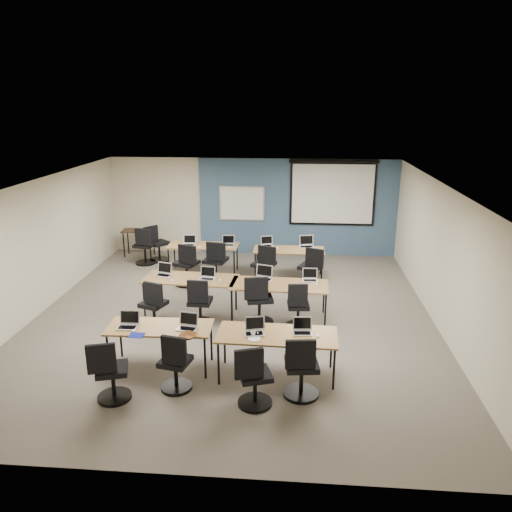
# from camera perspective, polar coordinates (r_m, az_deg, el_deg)

# --- Properties ---
(floor) EXTENTS (8.00, 9.00, 0.02)m
(floor) POSITION_cam_1_polar(r_m,az_deg,el_deg) (10.22, -2.61, -6.97)
(floor) COLOR #6B6354
(floor) RESTS_ON ground
(ceiling) EXTENTS (8.00, 9.00, 0.02)m
(ceiling) POSITION_cam_1_polar(r_m,az_deg,el_deg) (9.44, -2.83, 8.15)
(ceiling) COLOR white
(ceiling) RESTS_ON ground
(wall_back) EXTENTS (8.00, 0.04, 2.70)m
(wall_back) POSITION_cam_1_polar(r_m,az_deg,el_deg) (14.08, -0.37, 5.65)
(wall_back) COLOR beige
(wall_back) RESTS_ON ground
(wall_front) EXTENTS (8.00, 0.04, 2.70)m
(wall_front) POSITION_cam_1_polar(r_m,az_deg,el_deg) (5.66, -8.69, -13.16)
(wall_front) COLOR beige
(wall_front) RESTS_ON ground
(wall_left) EXTENTS (0.04, 9.00, 2.70)m
(wall_left) POSITION_cam_1_polar(r_m,az_deg,el_deg) (10.99, -23.88, 0.77)
(wall_left) COLOR beige
(wall_left) RESTS_ON ground
(wall_right) EXTENTS (0.04, 9.00, 2.70)m
(wall_right) POSITION_cam_1_polar(r_m,az_deg,el_deg) (10.06, 20.52, -0.28)
(wall_right) COLOR beige
(wall_right) RESTS_ON ground
(blue_accent_panel) EXTENTS (5.50, 0.04, 2.70)m
(blue_accent_panel) POSITION_cam_1_polar(r_m,az_deg,el_deg) (14.00, 4.74, 5.52)
(blue_accent_panel) COLOR #3D5977
(blue_accent_panel) RESTS_ON wall_back
(whiteboard) EXTENTS (1.28, 0.03, 0.98)m
(whiteboard) POSITION_cam_1_polar(r_m,az_deg,el_deg) (14.02, -1.63, 6.01)
(whiteboard) COLOR silver
(whiteboard) RESTS_ON wall_back
(projector_screen) EXTENTS (2.40, 0.10, 1.82)m
(projector_screen) POSITION_cam_1_polar(r_m,az_deg,el_deg) (13.87, 8.76, 7.52)
(projector_screen) COLOR black
(projector_screen) RESTS_ON wall_back
(training_table_front_left) EXTENTS (1.68, 0.70, 0.73)m
(training_table_front_left) POSITION_cam_1_polar(r_m,az_deg,el_deg) (8.27, -10.92, -8.21)
(training_table_front_left) COLOR olive
(training_table_front_left) RESTS_ON floor
(training_table_front_right) EXTENTS (1.87, 0.78, 0.73)m
(training_table_front_right) POSITION_cam_1_polar(r_m,az_deg,el_deg) (7.88, 2.41, -9.18)
(training_table_front_right) COLOR #A96A31
(training_table_front_right) RESTS_ON floor
(training_table_mid_left) EXTENTS (1.91, 0.80, 0.73)m
(training_table_mid_left) POSITION_cam_1_polar(r_m,az_deg,el_deg) (10.32, -7.50, -2.73)
(training_table_mid_left) COLOR #9E6A30
(training_table_mid_left) RESTS_ON floor
(training_table_mid_right) EXTENTS (1.94, 0.81, 0.73)m
(training_table_mid_right) POSITION_cam_1_polar(r_m,az_deg,el_deg) (9.91, 2.66, -3.45)
(training_table_mid_right) COLOR olive
(training_table_mid_right) RESTS_ON floor
(training_table_back_left) EXTENTS (1.76, 0.74, 0.73)m
(training_table_back_left) POSITION_cam_1_polar(r_m,az_deg,el_deg) (12.62, -6.06, 1.05)
(training_table_back_left) COLOR brown
(training_table_back_left) RESTS_ON floor
(training_table_back_right) EXTENTS (1.72, 0.72, 0.73)m
(training_table_back_right) POSITION_cam_1_polar(r_m,az_deg,el_deg) (12.21, 3.78, 0.54)
(training_table_back_right) COLOR brown
(training_table_back_right) RESTS_ON floor
(laptop_0) EXTENTS (0.32, 0.27, 0.25)m
(laptop_0) POSITION_cam_1_polar(r_m,az_deg,el_deg) (8.33, -14.39, -7.45)
(laptop_0) COLOR #A9A9B1
(laptop_0) RESTS_ON training_table_front_left
(mouse_0) EXTENTS (0.07, 0.10, 0.03)m
(mouse_0) POSITION_cam_1_polar(r_m,az_deg,el_deg) (8.17, -13.78, -8.27)
(mouse_0) COLOR white
(mouse_0) RESTS_ON training_table_front_left
(task_chair_0) EXTENTS (0.51, 0.50, 0.98)m
(task_chair_0) POSITION_cam_1_polar(r_m,az_deg,el_deg) (7.70, -16.33, -13.02)
(task_chair_0) COLOR black
(task_chair_0) RESTS_ON floor
(laptop_1) EXTENTS (0.31, 0.26, 0.24)m
(laptop_1) POSITION_cam_1_polar(r_m,az_deg,el_deg) (8.10, -7.80, -7.77)
(laptop_1) COLOR silver
(laptop_1) RESTS_ON training_table_front_left
(mouse_1) EXTENTS (0.06, 0.09, 0.03)m
(mouse_1) POSITION_cam_1_polar(r_m,az_deg,el_deg) (7.96, -7.56, -8.62)
(mouse_1) COLOR white
(mouse_1) RESTS_ON training_table_front_left
(task_chair_1) EXTENTS (0.48, 0.48, 0.96)m
(task_chair_1) POSITION_cam_1_polar(r_m,az_deg,el_deg) (7.73, -9.20, -12.43)
(task_chair_1) COLOR black
(task_chair_1) RESTS_ON floor
(laptop_2) EXTENTS (0.31, 0.27, 0.24)m
(laptop_2) POSITION_cam_1_polar(r_m,az_deg,el_deg) (7.87, -0.17, -8.38)
(laptop_2) COLOR #B9B8BE
(laptop_2) RESTS_ON training_table_front_right
(mouse_2) EXTENTS (0.08, 0.10, 0.03)m
(mouse_2) POSITION_cam_1_polar(r_m,az_deg,el_deg) (7.84, 0.19, -8.89)
(mouse_2) COLOR white
(mouse_2) RESTS_ON training_table_front_right
(task_chair_2) EXTENTS (0.52, 0.50, 0.99)m
(task_chair_2) POSITION_cam_1_polar(r_m,az_deg,el_deg) (7.28, -0.30, -14.13)
(task_chair_2) COLOR black
(task_chair_2) RESTS_ON floor
(laptop_3) EXTENTS (0.30, 0.26, 0.23)m
(laptop_3) POSITION_cam_1_polar(r_m,az_deg,el_deg) (7.91, 5.32, -8.32)
(laptop_3) COLOR #A7A7A8
(laptop_3) RESTS_ON training_table_front_right
(mouse_3) EXTENTS (0.06, 0.10, 0.03)m
(mouse_3) POSITION_cam_1_polar(r_m,az_deg,el_deg) (7.83, 7.07, -9.06)
(mouse_3) COLOR white
(mouse_3) RESTS_ON training_table_front_right
(task_chair_3) EXTENTS (0.53, 0.53, 1.01)m
(task_chair_3) POSITION_cam_1_polar(r_m,az_deg,el_deg) (7.50, 5.18, -13.06)
(task_chair_3) COLOR black
(task_chair_3) RESTS_ON floor
(laptop_4) EXTENTS (0.33, 0.28, 0.25)m
(laptop_4) POSITION_cam_1_polar(r_m,az_deg,el_deg) (10.55, -10.49, -1.84)
(laptop_4) COLOR #B6B6B6
(laptop_4) RESTS_ON training_table_mid_left
(mouse_4) EXTENTS (0.06, 0.09, 0.03)m
(mouse_4) POSITION_cam_1_polar(r_m,az_deg,el_deg) (10.20, -9.47, -2.76)
(mouse_4) COLOR white
(mouse_4) RESTS_ON training_table_mid_left
(task_chair_4) EXTENTS (0.51, 0.49, 0.98)m
(task_chair_4) POSITION_cam_1_polar(r_m,az_deg,el_deg) (9.79, -11.59, -5.89)
(task_chair_4) COLOR black
(task_chair_4) RESTS_ON floor
(laptop_5) EXTENTS (0.31, 0.26, 0.24)m
(laptop_5) POSITION_cam_1_polar(r_m,az_deg,el_deg) (10.21, -5.59, -2.29)
(laptop_5) COLOR #A5A5AA
(laptop_5) RESTS_ON training_table_mid_left
(mouse_5) EXTENTS (0.08, 0.11, 0.03)m
(mouse_5) POSITION_cam_1_polar(r_m,az_deg,el_deg) (10.10, -4.15, -2.75)
(mouse_5) COLOR white
(mouse_5) RESTS_ON training_table_mid_left
(task_chair_5) EXTENTS (0.49, 0.49, 0.98)m
(task_chair_5) POSITION_cam_1_polar(r_m,az_deg,el_deg) (9.77, -6.46, -5.69)
(task_chair_5) COLOR black
(task_chair_5) RESTS_ON floor
(laptop_6) EXTENTS (0.35, 0.30, 0.27)m
(laptop_6) POSITION_cam_1_polar(r_m,az_deg,el_deg) (10.16, 0.93, -2.26)
(laptop_6) COLOR silver
(laptop_6) RESTS_ON training_table_mid_right
(mouse_6) EXTENTS (0.06, 0.09, 0.03)m
(mouse_6) POSITION_cam_1_polar(r_m,az_deg,el_deg) (10.04, 1.66, -2.84)
(mouse_6) COLOR white
(mouse_6) RESTS_ON training_table_mid_right
(task_chair_6) EXTENTS (0.56, 0.56, 1.04)m
(task_chair_6) POSITION_cam_1_polar(r_m,az_deg,el_deg) (9.72, 0.30, -5.51)
(task_chair_6) COLOR black
(task_chair_6) RESTS_ON floor
(laptop_7) EXTENTS (0.30, 0.26, 0.23)m
(laptop_7) POSITION_cam_1_polar(r_m,az_deg,el_deg) (10.14, 6.18, -2.46)
(laptop_7) COLOR silver
(laptop_7) RESTS_ON training_table_mid_right
(mouse_7) EXTENTS (0.07, 0.11, 0.04)m
(mouse_7) POSITION_cam_1_polar(r_m,az_deg,el_deg) (9.91, 6.93, -3.24)
(mouse_7) COLOR white
(mouse_7) RESTS_ON training_table_mid_right
(task_chair_7) EXTENTS (0.46, 0.46, 0.95)m
(task_chair_7) POSITION_cam_1_polar(r_m,az_deg,el_deg) (9.63, 4.82, -6.07)
(task_chair_7) COLOR black
(task_chair_7) RESTS_ON floor
(laptop_8) EXTENTS (0.32, 0.27, 0.24)m
(laptop_8) POSITION_cam_1_polar(r_m,az_deg,el_deg) (12.65, -7.66, 1.54)
(laptop_8) COLOR #BABABD
(laptop_8) RESTS_ON training_table_back_left
(mouse_8) EXTENTS (0.08, 0.10, 0.03)m
(mouse_8) POSITION_cam_1_polar(r_m,az_deg,el_deg) (12.39, -6.46, 1.01)
(mouse_8) COLOR white
(mouse_8) RESTS_ON training_table_back_left
(task_chair_8) EXTENTS (0.59, 0.56, 1.04)m
(task_chair_8) POSITION_cam_1_polar(r_m,az_deg,el_deg) (11.87, -7.91, -1.37)
(task_chair_8) COLOR black
(task_chair_8) RESTS_ON floor
(laptop_9) EXTENTS (0.31, 0.27, 0.24)m
(laptop_9) POSITION_cam_1_polar(r_m,az_deg,el_deg) (12.54, -3.22, 1.52)
(laptop_9) COLOR #ACACB7
(laptop_9) RESTS_ON training_table_back_left
(mouse_9) EXTENTS (0.07, 0.11, 0.04)m
(mouse_9) POSITION_cam_1_polar(r_m,az_deg,el_deg) (12.33, -3.09, 1.01)
(mouse_9) COLOR white
(mouse_9) RESTS_ON training_table_back_left
(task_chair_9) EXTENTS (0.58, 0.58, 1.05)m
(task_chair_9) POSITION_cam_1_polar(r_m,az_deg,el_deg) (11.96, -4.60, -1.06)
(task_chair_9) COLOR black
(task_chair_9) RESTS_ON floor
(laptop_10) EXTENTS (0.31, 0.26, 0.23)m
(laptop_10) POSITION_cam_1_polar(r_m,az_deg,el_deg) (12.47, 1.21, 1.45)
(laptop_10) COLOR #BCBCC2
(laptop_10) RESTS_ON training_table_back_right
(mouse_10) EXTENTS (0.06, 0.10, 0.04)m
(mouse_10) POSITION_cam_1_polar(r_m,az_deg,el_deg) (12.25, 2.43, 0.92)
(mouse_10) COLOR white
(mouse_10) RESTS_ON training_table_back_right
(task_chair_10) EXTENTS (0.57, 0.54, 1.02)m
(task_chair_10) POSITION_cam_1_polar(r_m,az_deg,el_deg) (11.73, 0.99, -1.46)
(task_chair_10) COLOR black
(task_chair_10) RESTS_ON floor
(laptop_11) EXTENTS (0.36, 0.30, 0.27)m
(laptop_11) POSITION_cam_1_polar(r_m,az_deg,el_deg) (12.46, 5.78, 1.38)
(laptop_11) COLOR silver
(laptop_11) RESTS_ON training_table_back_right
(mouse_11) EXTENTS (0.07, 0.10, 0.03)m
(mouse_11) POSITION_cam_1_polar(r_m,az_deg,el_deg) (12.28, 6.67, 0.84)
(mouse_11) COLOR white
(mouse_11) RESTS_ON training_table_back_right
(task_chair_11) EXTENTS (0.57, 0.53, 1.01)m
(task_chair_11) POSITION_cam_1_polar(r_m,az_deg,el_deg) (11.65, 6.31, -1.73)
(task_chair_11) COLOR black
(task_chair_11) RESTS_ON floor
(blue_mousepad) EXTENTS (0.24, 0.20, 0.01)m
(blue_mousepad) POSITION_cam_1_polar(r_m,az_deg,el_deg) (8.03, -13.49, -8.80)
(blue_mousepad) COLOR navy
(blue_mousepad) RESTS_ON training_table_front_left
(snack_bowl) EXTENTS (0.40, 0.40, 0.07)m
(snack_bowl) POSITION_cam_1_polar(r_m,az_deg,el_deg) (7.79, -7.76, -9.03)
(snack_bowl) COLOR brown
(snack_bowl) RESTS_ON training_table_front_left
(snack_plate) EXTENTS (0.25, 0.25, 0.01)m
(snack_plate) POSITION_cam_1_polar(r_m,az_deg,el_deg) (7.70, -0.21, -9.45)
(snack_plate) COLOR white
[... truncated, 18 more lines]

